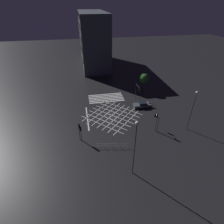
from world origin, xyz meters
The scene contains 13 objects.
ground_plane centered at (0.00, 0.00, 0.00)m, with size 200.00×200.00×0.00m, color black.
road_markings centered at (0.31, -4.79, 0.00)m, with size 14.79×18.99×0.01m.
office_building centered at (0.01, -40.39, 10.00)m, with size 10.06×28.64×20.00m.
traffic_light_ne_main centered at (7.83, 7.39, 2.86)m, with size 0.39×0.36×4.00m.
traffic_light_ne_cross centered at (7.61, 7.59, 2.40)m, with size 0.36×0.39×3.35m.
traffic_light_sw_cross centered at (-8.26, -6.16, 3.30)m, with size 0.36×3.09×4.45m.
traffic_light_nw_cross centered at (-8.20, 6.91, 2.69)m, with size 0.36×2.06×3.69m.
traffic_light_nw_main centered at (-7.96, 7.45, 3.14)m, with size 0.39×0.36×4.41m.
street_lamp_east centered at (-14.93, 8.25, 6.38)m, with size 0.52×0.52×9.10m.
street_lamp_west centered at (-0.11, 17.05, 7.33)m, with size 0.55×0.55×10.34m.
street_tree_near centered at (-11.77, -11.24, 4.14)m, with size 2.77×2.77×5.55m.
waiting_car centered at (-8.40, -2.46, 0.66)m, with size 4.38×1.87×1.41m.
pedestrian_railing centered at (2.06, 10.78, 0.67)m, with size 6.01×1.19×1.05m.
Camera 1 is at (6.60, 34.58, 23.80)m, focal length 28.00 mm.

